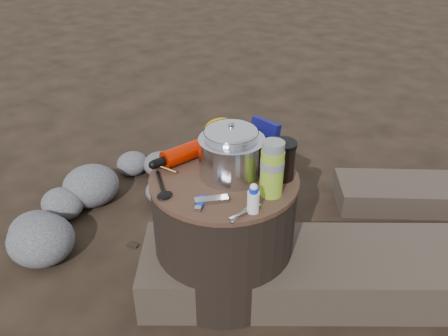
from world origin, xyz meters
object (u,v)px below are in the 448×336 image
Objects in this scene: fuel_bottle at (188,152)px; travel_mug at (282,160)px; stump at (224,231)px; camping_pot at (231,148)px; log_main at (428,272)px; thermos at (272,169)px.

fuel_bottle is 2.02× the size of travel_mug.
camping_pot reaches higher than stump.
fuel_bottle is 0.33m from travel_mug.
log_main is at bearing 38.99° from fuel_bottle.
thermos is 0.11m from travel_mug.
log_main is 0.74m from thermos.
camping_pot is at bearing -97.39° from log_main.
stump is 2.83× the size of camping_pot.
log_main is at bearing 33.65° from travel_mug.
camping_pot is 0.17m from travel_mug.
travel_mug is (-0.45, -0.30, 0.42)m from log_main.
stump is 2.75× the size of thermos.
stump is 0.36m from thermos.
camping_pot is at bearing -153.48° from travel_mug.
camping_pot is (-0.01, 0.04, 0.31)m from stump.
camping_pot is 0.97× the size of thermos.
stump is 0.24× the size of log_main.
travel_mug is at bearing 39.77° from stump.
log_main is at bearing 35.20° from stump.
log_main is (0.59, 0.42, -0.14)m from stump.
camping_pot is at bearing 171.45° from thermos.
travel_mug is (0.15, 0.07, -0.02)m from camping_pot.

